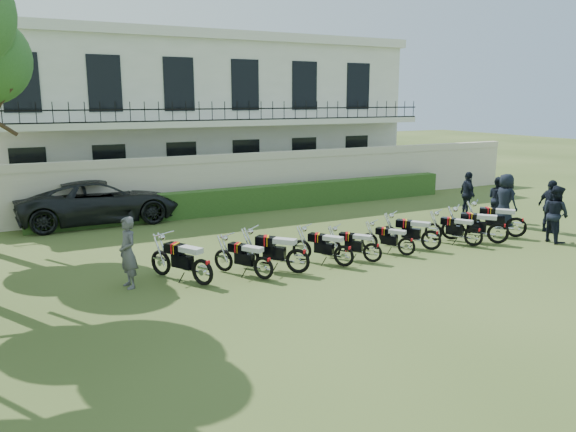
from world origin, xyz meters
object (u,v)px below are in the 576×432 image
motorcycle_1 (264,262)px  inspector (128,253)px  motorcycle_2 (298,255)px  officer_2 (551,206)px  motorcycle_5 (407,242)px  motorcycle_0 (202,266)px  motorcycle_9 (516,222)px  officer_4 (498,199)px  motorcycle_4 (373,248)px  motorcycle_3 (344,251)px  motorcycle_6 (431,235)px  suv (100,201)px  officer_5 (468,194)px  officer_1 (556,214)px  motorcycle_7 (474,232)px  motorcycle_8 (498,228)px  officer_3 (505,200)px

motorcycle_1 → inspector: (-3.13, 1.02, 0.40)m
motorcycle_2 → officer_2: officer_2 is taller
motorcycle_5 → motorcycle_0: bearing=146.1°
motorcycle_9 → officer_4: size_ratio=1.00×
motorcycle_9 → inspector: bearing=135.3°
motorcycle_4 → motorcycle_5: motorcycle_4 is taller
motorcycle_0 → motorcycle_1: motorcycle_0 is taller
motorcycle_3 → motorcycle_4: bearing=-35.1°
motorcycle_2 → motorcycle_5: (3.63, 0.05, -0.10)m
motorcycle_6 → motorcycle_3: bearing=147.5°
motorcycle_4 → officer_2: officer_2 is taller
motorcycle_4 → motorcycle_6: motorcycle_6 is taller
suv → motorcycle_9: bearing=-126.6°
motorcycle_3 → motorcycle_9: 6.84m
officer_5 → officer_1: bearing=-167.8°
motorcycle_4 → inspector: bearing=133.1°
motorcycle_1 → officer_4: officer_4 is taller
motorcycle_3 → motorcycle_7: (4.75, -0.03, -0.01)m
officer_2 → officer_4: officer_2 is taller
motorcycle_6 → officer_1: bearing=-49.2°
motorcycle_6 → motorcycle_8: 2.42m
suv → officer_3: officer_3 is taller
motorcycle_2 → motorcycle_5: 3.63m
motorcycle_6 → officer_2: size_ratio=0.89×
officer_3 → officer_5: (0.02, 1.84, -0.07)m
suv → officer_1: size_ratio=3.16×
officer_2 → motorcycle_3: bearing=101.1°
motorcycle_4 → officer_4: officer_4 is taller
motorcycle_9 → officer_1: officer_1 is taller
motorcycle_4 → officer_4: size_ratio=0.86×
motorcycle_6 → officer_2: bearing=-36.5°
motorcycle_1 → motorcycle_5: motorcycle_1 is taller
motorcycle_2 → motorcycle_7: (6.15, -0.07, -0.06)m
motorcycle_5 → officer_1: 5.36m
motorcycle_6 → suv: suv is taller
motorcycle_0 → motorcycle_4: 4.88m
inspector → officer_2: bearing=77.3°
motorcycle_2 → inspector: inspector is taller
motorcycle_2 → motorcycle_6: size_ratio=1.00×
motorcycle_2 → motorcycle_8: motorcycle_2 is taller
motorcycle_7 → officer_1: bearing=-45.1°
motorcycle_5 → officer_4: size_ratio=0.88×
officer_1 → officer_2: size_ratio=1.01×
motorcycle_0 → officer_3: bearing=-21.9°
motorcycle_7 → officer_5: (3.22, 3.54, 0.41)m
motorcycle_5 → officer_2: size_ratio=0.81×
motorcycle_5 → inspector: size_ratio=0.84×
motorcycle_0 → motorcycle_1: bearing=-38.0°
motorcycle_6 → inspector: bearing=138.4°
motorcycle_1 → suv: suv is taller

